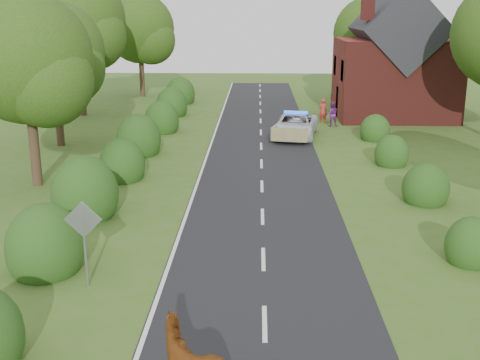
{
  "coord_description": "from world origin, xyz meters",
  "views": [
    {
      "loc": [
        -0.22,
        -13.44,
        7.6
      ],
      "look_at": [
        -0.87,
        8.52,
        1.3
      ],
      "focal_mm": 45.0,
      "sensor_mm": 36.0,
      "label": 1
    }
  ],
  "objects_px": {
    "police_van": "(295,125)",
    "pedestrian_red": "(323,111)",
    "road_sign": "(84,231)",
    "pedestrian_purple": "(332,114)"
  },
  "relations": [
    {
      "from": "road_sign",
      "to": "police_van",
      "type": "relative_size",
      "value": 0.45
    },
    {
      "from": "pedestrian_red",
      "to": "road_sign",
      "type": "bearing_deg",
      "value": 54.22
    },
    {
      "from": "police_van",
      "to": "pedestrian_purple",
      "type": "distance_m",
      "value": 4.4
    },
    {
      "from": "pedestrian_red",
      "to": "police_van",
      "type": "bearing_deg",
      "value": 50.24
    },
    {
      "from": "police_van",
      "to": "pedestrian_red",
      "type": "distance_m",
      "value": 5.34
    },
    {
      "from": "road_sign",
      "to": "pedestrian_red",
      "type": "relative_size",
      "value": 1.54
    },
    {
      "from": "road_sign",
      "to": "pedestrian_purple",
      "type": "relative_size",
      "value": 1.54
    },
    {
      "from": "pedestrian_red",
      "to": "pedestrian_purple",
      "type": "relative_size",
      "value": 1.0
    },
    {
      "from": "police_van",
      "to": "pedestrian_red",
      "type": "height_order",
      "value": "pedestrian_red"
    },
    {
      "from": "road_sign",
      "to": "police_van",
      "type": "height_order",
      "value": "road_sign"
    }
  ]
}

